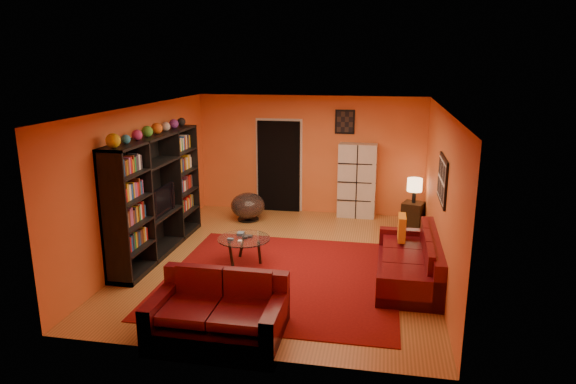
% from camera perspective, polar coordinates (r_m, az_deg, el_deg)
% --- Properties ---
extents(floor, '(6.00, 6.00, 0.00)m').
position_cam_1_polar(floor, '(8.89, -0.41, -7.60)').
color(floor, '#96612E').
rests_on(floor, ground).
extents(ceiling, '(6.00, 6.00, 0.00)m').
position_cam_1_polar(ceiling, '(8.27, -0.44, 9.33)').
color(ceiling, white).
rests_on(ceiling, wall_back).
extents(wall_back, '(6.00, 0.00, 6.00)m').
position_cam_1_polar(wall_back, '(11.38, 2.47, 4.14)').
color(wall_back, orange).
rests_on(wall_back, floor).
extents(wall_front, '(6.00, 0.00, 6.00)m').
position_cam_1_polar(wall_front, '(5.71, -6.23, -6.61)').
color(wall_front, orange).
rests_on(wall_front, floor).
extents(wall_left, '(0.00, 6.00, 6.00)m').
position_cam_1_polar(wall_left, '(9.29, -15.75, 1.22)').
color(wall_left, orange).
rests_on(wall_left, floor).
extents(wall_right, '(0.00, 6.00, 6.00)m').
position_cam_1_polar(wall_right, '(8.39, 16.58, -0.23)').
color(wall_right, orange).
rests_on(wall_right, floor).
extents(rug, '(3.60, 3.60, 0.01)m').
position_cam_1_polar(rug, '(8.24, -0.66, -9.41)').
color(rug, '#5A0A0A').
rests_on(rug, floor).
extents(doorway, '(0.95, 0.10, 2.04)m').
position_cam_1_polar(doorway, '(11.52, -1.03, 2.85)').
color(doorway, black).
rests_on(doorway, floor).
extents(wall_art_right, '(0.03, 1.00, 0.70)m').
position_cam_1_polar(wall_art_right, '(8.03, 16.79, 1.32)').
color(wall_art_right, black).
rests_on(wall_art_right, wall_right).
extents(wall_art_back, '(0.42, 0.03, 0.52)m').
position_cam_1_polar(wall_art_back, '(11.17, 6.34, 7.76)').
color(wall_art_back, black).
rests_on(wall_art_back, wall_back).
extents(entertainment_unit, '(0.45, 3.00, 2.10)m').
position_cam_1_polar(entertainment_unit, '(9.25, -14.39, -0.34)').
color(entertainment_unit, black).
rests_on(entertainment_unit, floor).
extents(tv, '(0.87, 0.11, 0.50)m').
position_cam_1_polar(tv, '(9.21, -14.18, -0.89)').
color(tv, black).
rests_on(tv, entertainment_unit).
extents(sofa, '(0.96, 2.30, 0.85)m').
position_cam_1_polar(sofa, '(8.33, 13.83, -7.51)').
color(sofa, '#490910').
rests_on(sofa, rug).
extents(loveseat, '(1.68, 1.01, 0.85)m').
position_cam_1_polar(loveseat, '(6.74, -7.65, -12.69)').
color(loveseat, '#490910').
rests_on(loveseat, rug).
extents(throw_pillow, '(0.12, 0.42, 0.42)m').
position_cam_1_polar(throw_pillow, '(8.77, 12.53, -3.89)').
color(throw_pillow, orange).
rests_on(throw_pillow, sofa).
extents(coffee_table, '(0.88, 0.88, 0.44)m').
position_cam_1_polar(coffee_table, '(8.67, -4.91, -5.42)').
color(coffee_table, silver).
rests_on(coffee_table, floor).
extents(storage_cabinet, '(0.82, 0.38, 1.61)m').
position_cam_1_polar(storage_cabinet, '(11.19, 7.67, 1.25)').
color(storage_cabinet, beige).
rests_on(storage_cabinet, floor).
extents(bowl_chair, '(0.73, 0.73, 0.59)m').
position_cam_1_polar(bowl_chair, '(10.99, -4.47, -1.54)').
color(bowl_chair, black).
rests_on(bowl_chair, floor).
extents(side_table, '(0.51, 0.51, 0.50)m').
position_cam_1_polar(side_table, '(10.91, 13.70, -2.41)').
color(side_table, black).
rests_on(side_table, floor).
extents(table_lamp, '(0.30, 0.30, 0.51)m').
position_cam_1_polar(table_lamp, '(10.75, 13.90, 0.70)').
color(table_lamp, black).
rests_on(table_lamp, side_table).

